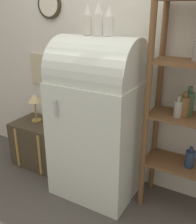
# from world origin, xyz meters

# --- Properties ---
(ground_plane) EXTENTS (12.00, 12.00, 0.00)m
(ground_plane) POSITION_xyz_m (0.00, 0.00, 0.00)
(ground_plane) COLOR #4C4742
(wall_back) EXTENTS (7.00, 0.09, 2.70)m
(wall_back) POSITION_xyz_m (-0.01, 0.57, 1.35)
(wall_back) COLOR silver
(wall_back) RESTS_ON ground_plane
(refrigerator) EXTENTS (0.76, 0.68, 1.51)m
(refrigerator) POSITION_xyz_m (-0.00, 0.23, 0.78)
(refrigerator) COLOR silver
(refrigerator) RESTS_ON ground_plane
(suitcase_trunk) EXTENTS (0.60, 0.44, 0.52)m
(suitcase_trunk) POSITION_xyz_m (-0.80, 0.30, 0.26)
(suitcase_trunk) COLOR #423828
(suitcase_trunk) RESTS_ON ground_plane
(shelf_unit) EXTENTS (0.72, 0.35, 1.79)m
(shelf_unit) POSITION_xyz_m (0.81, 0.35, 1.01)
(shelf_unit) COLOR brown
(shelf_unit) RESTS_ON ground_plane
(vase_left) EXTENTS (0.07, 0.07, 0.25)m
(vase_left) POSITION_xyz_m (-0.09, 0.22, 1.62)
(vase_left) COLOR silver
(vase_left) RESTS_ON refrigerator
(vase_center) EXTENTS (0.07, 0.07, 0.26)m
(vase_center) POSITION_xyz_m (0.01, 0.22, 1.63)
(vase_center) COLOR white
(vase_center) RESTS_ON refrigerator
(vase_right) EXTENTS (0.08, 0.08, 0.23)m
(vase_right) POSITION_xyz_m (0.10, 0.23, 1.62)
(vase_right) COLOR white
(vase_right) RESTS_ON refrigerator
(desk_lamp) EXTENTS (0.15, 0.15, 0.32)m
(desk_lamp) POSITION_xyz_m (-0.87, 0.33, 0.77)
(desk_lamp) COLOR #AD8942
(desk_lamp) RESTS_ON suitcase_trunk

